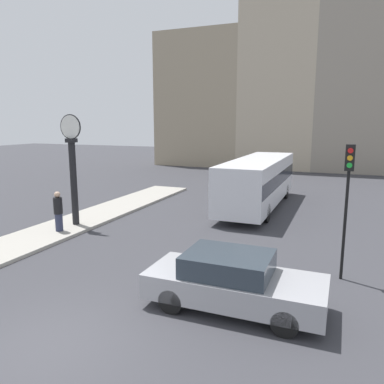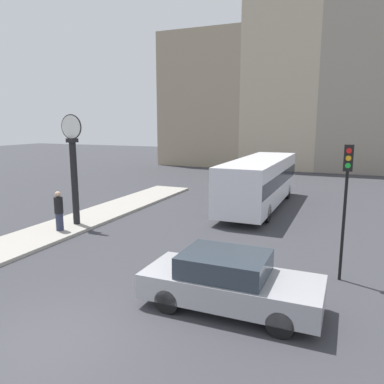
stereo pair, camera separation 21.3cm
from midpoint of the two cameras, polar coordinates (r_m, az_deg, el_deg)
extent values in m
plane|color=#38383D|center=(9.18, -21.55, -20.98)|extent=(120.00, 120.00, 0.00)
cube|color=#A39E93|center=(18.48, -17.35, -4.43)|extent=(2.52, 20.36, 0.14)
cube|color=gray|center=(42.37, 1.32, 13.77)|extent=(9.31, 5.00, 14.12)
cube|color=#B7A88E|center=(40.29, 12.95, 15.92)|extent=(7.41, 5.00, 17.27)
cube|color=gray|center=(39.83, 26.97, 15.30)|extent=(11.46, 5.00, 17.50)
cube|color=#9E9EA3|center=(9.84, 5.87, -14.13)|extent=(4.49, 1.87, 0.64)
cube|color=#2D3842|center=(9.66, 4.90, -10.80)|extent=(2.15, 1.68, 0.54)
cylinder|color=black|center=(10.45, 14.76, -14.58)|extent=(0.63, 0.22, 0.63)
cylinder|color=black|center=(8.99, 13.28, -18.88)|extent=(0.63, 0.22, 0.63)
cylinder|color=black|center=(11.08, -0.01, -12.70)|extent=(0.63, 0.22, 0.63)
cylinder|color=black|center=(9.72, -3.83, -16.23)|extent=(0.63, 0.22, 0.63)
cube|color=silver|center=(21.09, 9.82, 1.80)|extent=(2.39, 9.85, 2.36)
cube|color=#1E232D|center=(21.07, 9.83, 2.19)|extent=(2.41, 9.65, 0.71)
cylinder|color=black|center=(24.05, 13.76, 0.09)|extent=(0.28, 0.90, 0.90)
cylinder|color=black|center=(24.43, 8.88, 0.43)|extent=(0.28, 0.90, 0.90)
cylinder|color=black|center=(18.15, 10.87, -3.15)|extent=(0.28, 0.90, 0.90)
cylinder|color=black|center=(18.66, 4.51, -2.62)|extent=(0.28, 0.90, 0.90)
cylinder|color=black|center=(12.00, 21.76, -4.87)|extent=(0.09, 0.09, 3.32)
cube|color=black|center=(11.65, 22.45, 4.86)|extent=(0.26, 0.20, 0.76)
cylinder|color=red|center=(11.51, 22.52, 5.84)|extent=(0.15, 0.04, 0.15)
cylinder|color=orange|center=(11.53, 22.45, 4.81)|extent=(0.15, 0.04, 0.15)
cylinder|color=green|center=(11.55, 22.37, 3.78)|extent=(0.15, 0.04, 0.15)
cylinder|color=black|center=(17.55, -17.90, 1.16)|extent=(0.29, 0.29, 3.69)
cube|color=black|center=(17.35, -18.26, 7.47)|extent=(0.38, 0.38, 0.18)
cylinder|color=black|center=(17.34, -18.37, 9.41)|extent=(1.08, 0.04, 1.08)
cylinder|color=white|center=(17.34, -18.37, 9.41)|extent=(1.00, 0.06, 1.00)
cylinder|color=#2D334C|center=(16.97, -19.94, -4.35)|extent=(0.31, 0.31, 0.75)
cylinder|color=black|center=(16.81, -20.10, -1.96)|extent=(0.37, 0.37, 0.70)
sphere|color=tan|center=(16.72, -20.20, -0.37)|extent=(0.25, 0.25, 0.25)
camera|label=1|loc=(0.11, -90.39, -0.07)|focal=35.00mm
camera|label=2|loc=(0.11, 89.61, 0.07)|focal=35.00mm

